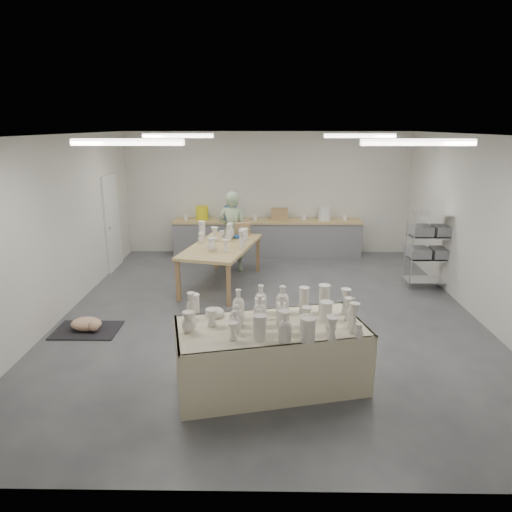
{
  "coord_description": "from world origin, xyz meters",
  "views": [
    {
      "loc": [
        -0.12,
        -7.33,
        3.15
      ],
      "look_at": [
        -0.22,
        -0.05,
        1.05
      ],
      "focal_mm": 32.0,
      "sensor_mm": 36.0,
      "label": 1
    }
  ],
  "objects_px": {
    "work_table": "(224,243)",
    "potter": "(233,231)",
    "drying_table": "(271,352)",
    "red_stool": "(234,255)"
  },
  "relations": [
    {
      "from": "work_table",
      "to": "potter",
      "type": "distance_m",
      "value": 0.85
    },
    {
      "from": "drying_table",
      "to": "potter",
      "type": "bearing_deg",
      "value": 86.65
    },
    {
      "from": "potter",
      "to": "red_stool",
      "type": "xyz_separation_m",
      "value": [
        -0.0,
        0.27,
        -0.61
      ]
    },
    {
      "from": "drying_table",
      "to": "red_stool",
      "type": "bearing_deg",
      "value": 86.15
    },
    {
      "from": "work_table",
      "to": "potter",
      "type": "xyz_separation_m",
      "value": [
        0.12,
        0.84,
        0.05
      ]
    },
    {
      "from": "drying_table",
      "to": "work_table",
      "type": "distance_m",
      "value": 3.96
    },
    {
      "from": "work_table",
      "to": "drying_table",
      "type": "bearing_deg",
      "value": -63.19
    },
    {
      "from": "work_table",
      "to": "potter",
      "type": "relative_size",
      "value": 1.37
    },
    {
      "from": "drying_table",
      "to": "potter",
      "type": "distance_m",
      "value": 4.76
    },
    {
      "from": "red_stool",
      "to": "potter",
      "type": "bearing_deg",
      "value": -90.0
    }
  ]
}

